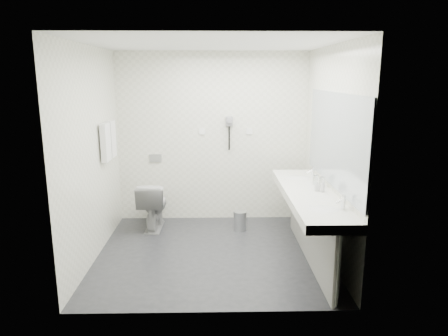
{
  "coord_description": "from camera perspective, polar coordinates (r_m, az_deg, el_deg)",
  "views": [
    {
      "loc": [
        0.05,
        -4.71,
        2.15
      ],
      "look_at": [
        0.15,
        0.15,
        1.05
      ],
      "focal_mm": 32.76,
      "sensor_mm": 36.0,
      "label": 1
    }
  ],
  "objects": [
    {
      "name": "dryer_barrel",
      "position": [
        5.95,
        0.76,
        6.76
      ],
      "size": [
        0.08,
        0.14,
        0.08
      ],
      "primitive_type": "cylinder",
      "rotation": [
        1.57,
        0.0,
        0.0
      ],
      "color": "gray",
      "rests_on": "dryer_cradle"
    },
    {
      "name": "basin_near",
      "position": [
        4.22,
        13.71,
        -5.79
      ],
      "size": [
        0.4,
        0.31,
        0.05
      ],
      "primitive_type": "ellipsoid",
      "color": "white",
      "rests_on": "vanity_counter"
    },
    {
      "name": "glass_left",
      "position": [
        5.03,
        13.53,
        -1.9
      ],
      "size": [
        0.07,
        0.07,
        0.12
      ],
      "primitive_type": "cylinder",
      "rotation": [
        0.0,
        0.0,
        0.15
      ],
      "color": "silver",
      "rests_on": "vanity_counter"
    },
    {
      "name": "towel_rail",
      "position": [
        5.48,
        -16.06,
        5.96
      ],
      "size": [
        0.02,
        0.62,
        0.02
      ],
      "primitive_type": "cylinder",
      "rotation": [
        1.57,
        0.0,
        0.0
      ],
      "color": "silver",
      "rests_on": "wall_left"
    },
    {
      "name": "faucet_near",
      "position": [
        4.25,
        16.33,
        -4.55
      ],
      "size": [
        0.04,
        0.04,
        0.15
      ],
      "primitive_type": "cylinder",
      "color": "silver",
      "rests_on": "vanity_counter"
    },
    {
      "name": "ceiling",
      "position": [
        4.73,
        -1.86,
        16.98
      ],
      "size": [
        2.8,
        2.8,
        0.0
      ],
      "primitive_type": "plane",
      "rotation": [
        3.14,
        0.0,
        0.0
      ],
      "color": "white",
      "rests_on": "wall_back"
    },
    {
      "name": "soap_bottle_c",
      "position": [
        4.8,
        13.59,
        -2.5
      ],
      "size": [
        0.06,
        0.06,
        0.13
      ],
      "primitive_type": "imported",
      "rotation": [
        0.0,
        0.0,
        0.09
      ],
      "color": "silver",
      "rests_on": "vanity_counter"
    },
    {
      "name": "vanity_panel",
      "position": [
        4.98,
        11.81,
        -8.45
      ],
      "size": [
        0.03,
        2.15,
        0.75
      ],
      "primitive_type": "cube",
      "color": "gray",
      "rests_on": "floor"
    },
    {
      "name": "dryer_cradle",
      "position": [
        6.02,
        0.73,
        6.54
      ],
      "size": [
        0.1,
        0.04,
        0.14
      ],
      "primitive_type": "cube",
      "color": "gray",
      "rests_on": "wall_back"
    },
    {
      "name": "wall_front",
      "position": [
        3.53,
        -1.94,
        -2.04
      ],
      "size": [
        2.8,
        0.0,
        2.8
      ],
      "primitive_type": "plane",
      "rotation": [
        -1.57,
        0.0,
        0.0
      ],
      "color": "white",
      "rests_on": "floor"
    },
    {
      "name": "basin_far",
      "position": [
        5.44,
        10.26,
        -1.46
      ],
      "size": [
        0.4,
        0.31,
        0.05
      ],
      "primitive_type": "ellipsoid",
      "color": "white",
      "rests_on": "vanity_counter"
    },
    {
      "name": "switch_plate_b",
      "position": [
        6.08,
        3.56,
        5.15
      ],
      "size": [
        0.09,
        0.02,
        0.09
      ],
      "primitive_type": "cube",
      "color": "white",
      "rests_on": "wall_back"
    },
    {
      "name": "switch_plate_a",
      "position": [
        6.06,
        -3.08,
        5.13
      ],
      "size": [
        0.09,
        0.02,
        0.09
      ],
      "primitive_type": "cube",
      "color": "white",
      "rests_on": "wall_back"
    },
    {
      "name": "dryer_cord",
      "position": [
        6.04,
        0.73,
        4.17
      ],
      "size": [
        0.02,
        0.02,
        0.35
      ],
      "primitive_type": "cylinder",
      "color": "black",
      "rests_on": "dryer_cradle"
    },
    {
      "name": "wall_right",
      "position": [
        4.99,
        14.56,
        1.93
      ],
      "size": [
        0.0,
        2.6,
        2.6
      ],
      "primitive_type": "plane",
      "rotation": [
        1.57,
        0.0,
        -1.57
      ],
      "color": "white",
      "rests_on": "floor"
    },
    {
      "name": "wall_back",
      "position": [
        6.08,
        -1.64,
        4.22
      ],
      "size": [
        2.8,
        0.0,
        2.8
      ],
      "primitive_type": "plane",
      "rotation": [
        1.57,
        0.0,
        0.0
      ],
      "color": "white",
      "rests_on": "floor"
    },
    {
      "name": "towel_near",
      "position": [
        5.37,
        -16.19,
        3.45
      ],
      "size": [
        0.07,
        0.24,
        0.48
      ],
      "primitive_type": "cube",
      "color": "white",
      "rests_on": "towel_rail"
    },
    {
      "name": "soap_bottle_a",
      "position": [
        4.83,
        12.87,
        -2.49
      ],
      "size": [
        0.05,
        0.05,
        0.11
      ],
      "primitive_type": "imported",
      "rotation": [
        0.0,
        0.0,
        -0.02
      ],
      "color": "silver",
      "rests_on": "vanity_counter"
    },
    {
      "name": "vanity_counter",
      "position": [
        4.83,
        11.75,
        -3.75
      ],
      "size": [
        0.55,
        2.2,
        0.1
      ],
      "primitive_type": "cube",
      "color": "white",
      "rests_on": "floor"
    },
    {
      "name": "toilet",
      "position": [
        5.96,
        -9.87,
        -5.11
      ],
      "size": [
        0.4,
        0.69,
        0.69
      ],
      "primitive_type": "imported",
      "rotation": [
        0.0,
        0.0,
        3.12
      ],
      "color": "white",
      "rests_on": "floor"
    },
    {
      "name": "towel_far",
      "position": [
        5.64,
        -15.47,
        3.92
      ],
      "size": [
        0.07,
        0.24,
        0.48
      ],
      "primitive_type": "cube",
      "color": "white",
      "rests_on": "towel_rail"
    },
    {
      "name": "faucet_far",
      "position": [
        5.46,
        12.31,
        -0.53
      ],
      "size": [
        0.04,
        0.04,
        0.15
      ],
      "primitive_type": "cylinder",
      "color": "silver",
      "rests_on": "vanity_counter"
    },
    {
      "name": "pedal_bin",
      "position": [
        5.86,
        2.25,
        -7.42
      ],
      "size": [
        0.23,
        0.23,
        0.26
      ],
      "primitive_type": "cylinder",
      "rotation": [
        0.0,
        0.0,
        -0.3
      ],
      "color": "#B2B5BA",
      "rests_on": "floor"
    },
    {
      "name": "flush_plate",
      "position": [
        6.18,
        -9.53,
        1.37
      ],
      "size": [
        0.18,
        0.02,
        0.12
      ],
      "primitive_type": "cube",
      "color": "#B2B5BA",
      "rests_on": "wall_back"
    },
    {
      "name": "glass_right",
      "position": [
        5.13,
        12.64,
        -1.6
      ],
      "size": [
        0.06,
        0.06,
        0.12
      ],
      "primitive_type": "cylinder",
      "rotation": [
        0.0,
        0.0,
        0.0
      ],
      "color": "silver",
      "rests_on": "vanity_counter"
    },
    {
      "name": "vanity_post_near",
      "position": [
        4.06,
        15.56,
        -13.67
      ],
      "size": [
        0.06,
        0.06,
        0.75
      ],
      "primitive_type": "cylinder",
      "color": "silver",
      "rests_on": "floor"
    },
    {
      "name": "floor",
      "position": [
        5.18,
        -1.66,
        -11.78
      ],
      "size": [
        2.8,
        2.8,
        0.0
      ],
      "primitive_type": "plane",
      "color": "#27272C",
      "rests_on": "ground"
    },
    {
      "name": "vanity_post_far",
      "position": [
        5.94,
        9.88,
        -4.84
      ],
      "size": [
        0.06,
        0.06,
        0.75
      ],
      "primitive_type": "cylinder",
      "color": "silver",
      "rests_on": "floor"
    },
    {
      "name": "wall_left",
      "position": [
        5.01,
        -17.97,
        1.77
      ],
      "size": [
        0.0,
        2.6,
        2.6
      ],
      "primitive_type": "plane",
      "rotation": [
        1.57,
        0.0,
        1.57
      ],
      "color": "white",
      "rests_on": "floor"
    },
    {
      "name": "mirror",
      "position": [
        4.76,
        15.16,
        3.84
      ],
      "size": [
        0.02,
        2.2,
        1.05
      ],
      "primitive_type": "cube",
      "color": "#B2BCC6",
      "rests_on": "wall_right"
    },
    {
      "name": "bin_lid",
      "position": [
        5.82,
        2.26,
        -6.14
      ],
      "size": [
        0.19,
        0.19,
        0.02
      ],
      "primitive_type": "cylinder",
      "color": "#B2B5BA",
      "rests_on": "pedal_bin"
    }
  ]
}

